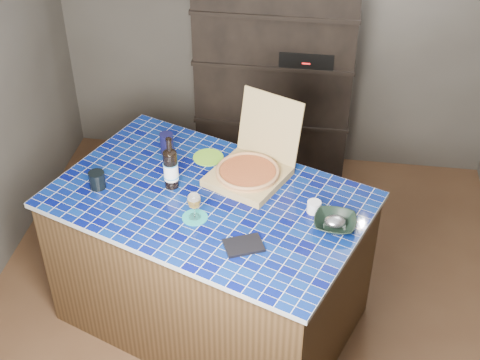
% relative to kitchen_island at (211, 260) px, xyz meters
% --- Properties ---
extents(room, '(3.50, 3.50, 3.50)m').
position_rel_kitchen_island_xyz_m(room, '(0.20, 0.17, 0.76)').
color(room, brown).
rests_on(room, ground).
extents(shelving_unit, '(1.20, 0.41, 1.80)m').
position_rel_kitchen_island_xyz_m(shelving_unit, '(0.21, 1.70, 0.42)').
color(shelving_unit, black).
rests_on(shelving_unit, floor).
extents(kitchen_island, '(2.06, 1.69, 0.97)m').
position_rel_kitchen_island_xyz_m(kitchen_island, '(0.00, 0.00, 0.00)').
color(kitchen_island, '#4E351E').
rests_on(kitchen_island, floor).
extents(pizza_box, '(0.58, 0.62, 0.44)m').
position_rel_kitchen_island_xyz_m(pizza_box, '(0.21, 0.23, 0.55)').
color(pizza_box, tan).
rests_on(pizza_box, kitchen_island).
extents(mead_bottle, '(0.09, 0.09, 0.33)m').
position_rel_kitchen_island_xyz_m(mead_bottle, '(-0.23, 0.08, 0.62)').
color(mead_bottle, black).
rests_on(mead_bottle, kitchen_island).
extents(teal_trivet, '(0.14, 0.14, 0.01)m').
position_rel_kitchen_island_xyz_m(teal_trivet, '(-0.04, -0.19, 0.49)').
color(teal_trivet, teal).
rests_on(teal_trivet, kitchen_island).
extents(wine_glass, '(0.08, 0.08, 0.17)m').
position_rel_kitchen_island_xyz_m(wine_glass, '(-0.04, -0.19, 0.61)').
color(wine_glass, white).
rests_on(wine_glass, teal_trivet).
extents(tumbler, '(0.09, 0.09, 0.10)m').
position_rel_kitchen_island_xyz_m(tumbler, '(-0.66, 0.01, 0.54)').
color(tumbler, black).
rests_on(tumbler, kitchen_island).
extents(dvd_case, '(0.24, 0.21, 0.02)m').
position_rel_kitchen_island_xyz_m(dvd_case, '(0.26, -0.38, 0.49)').
color(dvd_case, black).
rests_on(dvd_case, kitchen_island).
extents(bowl, '(0.25, 0.25, 0.06)m').
position_rel_kitchen_island_xyz_m(bowl, '(0.72, -0.15, 0.51)').
color(bowl, black).
rests_on(bowl, kitchen_island).
extents(foil_contents, '(0.12, 0.10, 0.05)m').
position_rel_kitchen_island_xyz_m(foil_contents, '(0.72, -0.15, 0.52)').
color(foil_contents, '#A8A8B3').
rests_on(foil_contents, bowl).
extents(white_jar, '(0.08, 0.08, 0.07)m').
position_rel_kitchen_island_xyz_m(white_jar, '(0.60, -0.04, 0.52)').
color(white_jar, silver).
rests_on(white_jar, kitchen_island).
extents(navy_cup, '(0.08, 0.08, 0.13)m').
position_rel_kitchen_island_xyz_m(navy_cup, '(-0.34, 0.42, 0.55)').
color(navy_cup, '#0F0E34').
rests_on(navy_cup, kitchen_island).
extents(green_trivet, '(0.19, 0.19, 0.01)m').
position_rel_kitchen_island_xyz_m(green_trivet, '(-0.07, 0.40, 0.49)').
color(green_trivet, '#70B827').
rests_on(green_trivet, kitchen_island).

